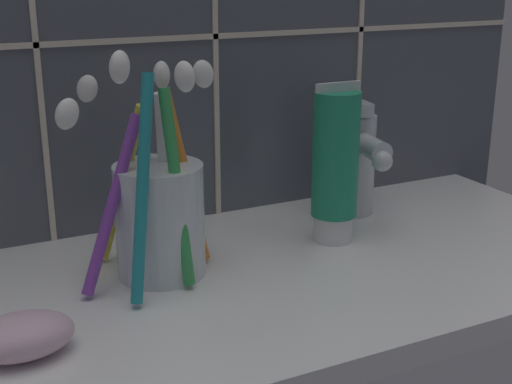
% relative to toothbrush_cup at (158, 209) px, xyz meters
% --- Properties ---
extents(sink_counter, '(0.65, 0.30, 0.02)m').
position_rel_toothbrush_cup_xyz_m(sink_counter, '(0.08, -0.03, -0.07)').
color(sink_counter, white).
rests_on(sink_counter, ground).
extents(toothbrush_cup, '(0.14, 0.12, 0.19)m').
position_rel_toothbrush_cup_xyz_m(toothbrush_cup, '(0.00, 0.00, 0.00)').
color(toothbrush_cup, silver).
rests_on(toothbrush_cup, sink_counter).
extents(toothpaste_tube, '(0.04, 0.04, 0.14)m').
position_rel_toothbrush_cup_xyz_m(toothpaste_tube, '(0.16, 0.00, 0.02)').
color(toothpaste_tube, white).
rests_on(toothpaste_tube, sink_counter).
extents(sink_faucet, '(0.05, 0.10, 0.11)m').
position_rel_toothbrush_cup_xyz_m(sink_faucet, '(0.22, 0.05, 0.00)').
color(sink_faucet, silver).
rests_on(sink_faucet, sink_counter).
extents(soap_bar, '(0.07, 0.05, 0.03)m').
position_rel_toothbrush_cup_xyz_m(soap_bar, '(-0.12, -0.08, -0.04)').
color(soap_bar, '#DBB2C6').
rests_on(soap_bar, sink_counter).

